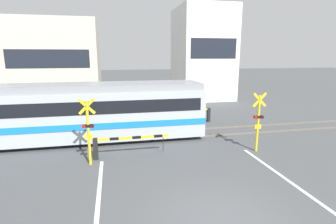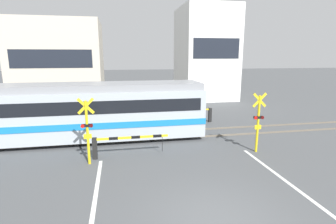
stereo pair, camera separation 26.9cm
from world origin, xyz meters
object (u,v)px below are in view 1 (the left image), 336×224
crossing_barrier_far (197,112)px  crossing_signal_left (88,129)px  crossing_signal_right (258,120)px  pedestrian (132,102)px  crossing_barrier_near (115,143)px  commuter_train (62,112)px

crossing_barrier_far → crossing_signal_left: size_ratio=1.19×
crossing_signal_left → crossing_signal_right: size_ratio=1.00×
crossing_signal_right → crossing_barrier_far: bearing=100.2°
crossing_signal_right → pedestrian: bearing=118.8°
crossing_barrier_far → crossing_signal_left: crossing_signal_left is taller
crossing_barrier_near → pedestrian: pedestrian is taller
crossing_barrier_far → pedestrian: size_ratio=1.95×
crossing_barrier_near → crossing_signal_left: size_ratio=1.19×
crossing_barrier_far → crossing_signal_right: crossing_signal_right is taller
crossing_barrier_near → crossing_signal_left: crossing_signal_left is taller
pedestrian → crossing_signal_left: bearing=-104.9°
commuter_train → crossing_signal_right: (9.22, -3.37, -0.08)m
commuter_train → crossing_barrier_far: (8.16, 2.52, -0.95)m
pedestrian → crossing_signal_right: bearing=-61.2°
crossing_barrier_far → crossing_signal_right: size_ratio=1.19×
crossing_barrier_far → crossing_signal_right: bearing=-79.8°
crossing_signal_right → crossing_barrier_near: bearing=175.4°
commuter_train → pedestrian: commuter_train is taller
commuter_train → crossing_signal_right: bearing=-20.1°
commuter_train → crossing_barrier_far: 8.59m
crossing_signal_left → pedestrian: (2.50, 9.37, -0.56)m
crossing_signal_right → pedestrian: crossing_signal_right is taller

